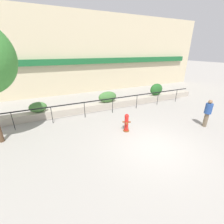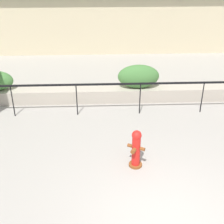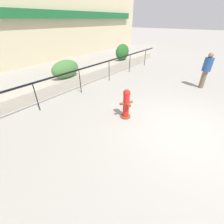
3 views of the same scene
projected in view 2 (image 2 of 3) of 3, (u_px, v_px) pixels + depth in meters
The scene contains 4 objects.
planter_wall_low at pixel (136, 93), 11.71m from camera, with size 18.00×0.70×0.50m, color #ADA393.
fence_railing_segment at pixel (140, 86), 10.38m from camera, with size 15.00×0.05×1.15m.
hedge_bush_1 at pixel (138, 76), 11.39m from camera, with size 1.52×0.70×0.87m, color #427538.
fire_hydrant at pixel (136, 148), 8.04m from camera, with size 0.48×0.49×1.08m.
Camera 2 is at (-1.35, -4.59, 5.21)m, focal length 50.00 mm.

